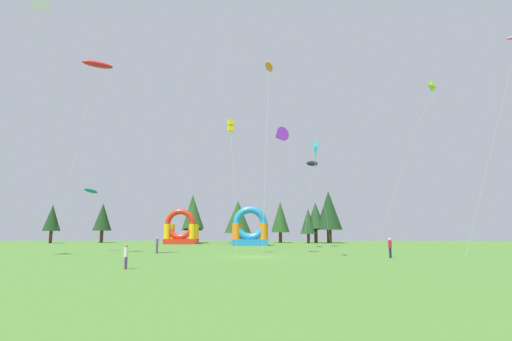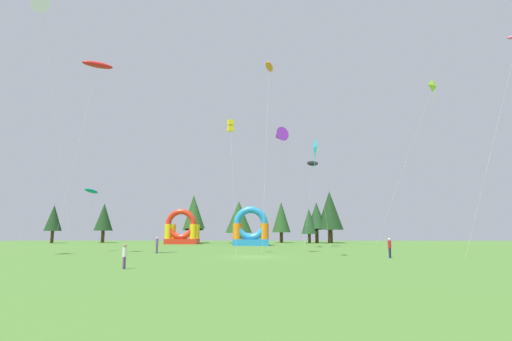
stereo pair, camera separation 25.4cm
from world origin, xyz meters
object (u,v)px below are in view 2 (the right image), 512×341
object	(u,v)px
kite_orange_parafoil	(269,67)
kite_black_parafoil	(313,163)
kite_cyan_diamond	(313,149)
kite_purple_delta	(279,136)
person_near_camera	(390,246)
kite_red_parafoil	(98,65)
person_midfield	(157,244)
kite_teal_parafoil	(91,191)
kite_yellow_box	(231,126)
person_left_edge	(125,254)
inflatable_orange_dome	(251,232)
inflatable_blue_arch	(182,232)
kite_white_delta	(42,6)
kite_lime_diamond	(433,87)

from	to	relation	value
kite_orange_parafoil	kite_black_parafoil	bearing A→B (deg)	50.68
kite_black_parafoil	kite_cyan_diamond	world-z (taller)	kite_black_parafoil
kite_purple_delta	person_near_camera	distance (m)	16.37
kite_red_parafoil	person_midfield	size ratio (longest dim) A/B	11.23
kite_teal_parafoil	person_near_camera	xyz separation A→B (m)	(31.47, -10.24, -5.97)
kite_yellow_box	person_left_edge	size ratio (longest dim) A/B	9.02
kite_black_parafoil	inflatable_orange_dome	bearing A→B (deg)	148.06
kite_red_parafoil	kite_cyan_diamond	xyz separation A→B (m)	(21.32, -1.11, -8.96)
person_left_edge	inflatable_blue_arch	bearing A→B (deg)	24.45
kite_white_delta	person_left_edge	bearing A→B (deg)	-40.51
person_near_camera	inflatable_orange_dome	size ratio (longest dim) A/B	0.28
kite_teal_parafoil	inflatable_orange_dome	size ratio (longest dim) A/B	1.18
kite_orange_parafoil	inflatable_blue_arch	distance (m)	34.34
kite_yellow_box	person_near_camera	xyz separation A→B (m)	(14.61, -4.73, -12.28)
inflatable_blue_arch	kite_black_parafoil	bearing A→B (deg)	-30.15
kite_cyan_diamond	kite_teal_parafoil	bearing A→B (deg)	158.66
inflatable_blue_arch	inflatable_orange_dome	xyz separation A→B (m)	(12.77, -7.01, -0.03)
kite_lime_diamond	inflatable_orange_dome	bearing A→B (deg)	143.78
kite_white_delta	person_near_camera	distance (m)	41.55
kite_teal_parafoil	kite_purple_delta	size ratio (longest dim) A/B	0.55
kite_teal_parafoil	kite_lime_diamond	distance (m)	43.64
kite_black_parafoil	kite_white_delta	bearing A→B (deg)	-143.55
kite_lime_diamond	kite_purple_delta	distance (m)	21.65
kite_yellow_box	inflatable_blue_arch	world-z (taller)	kite_yellow_box
kite_red_parafoil	person_left_edge	bearing A→B (deg)	-56.94
person_midfield	inflatable_orange_dome	size ratio (longest dim) A/B	0.27
person_near_camera	inflatable_orange_dome	distance (m)	32.26
kite_cyan_diamond	inflatable_blue_arch	size ratio (longest dim) A/B	1.70
person_midfield	inflatable_orange_dome	world-z (taller)	inflatable_orange_dome
kite_black_parafoil	kite_yellow_box	world-z (taller)	kite_yellow_box
kite_red_parafoil	person_midfield	bearing A→B (deg)	44.61
kite_teal_parafoil	person_near_camera	size ratio (longest dim) A/B	4.26
inflatable_blue_arch	inflatable_orange_dome	size ratio (longest dim) A/B	1.00
kite_cyan_diamond	inflatable_orange_dome	world-z (taller)	kite_cyan_diamond
kite_red_parafoil	kite_lime_diamond	distance (m)	39.35
kite_teal_parafoil	kite_cyan_diamond	size ratio (longest dim) A/B	0.70
kite_orange_parafoil	inflatable_blue_arch	bearing A→B (deg)	126.90
kite_red_parafoil	inflatable_blue_arch	world-z (taller)	kite_red_parafoil
kite_teal_parafoil	kite_purple_delta	world-z (taller)	kite_purple_delta
inflatable_blue_arch	kite_purple_delta	bearing A→B (deg)	-60.76
person_midfield	person_left_edge	world-z (taller)	person_midfield
kite_black_parafoil	kite_yellow_box	distance (m)	21.60
kite_cyan_diamond	person_near_camera	distance (m)	10.99
kite_white_delta	inflatable_blue_arch	xyz separation A→B (m)	(7.67, 35.07, -23.00)
kite_red_parafoil	inflatable_orange_dome	xyz separation A→B (m)	(14.44, 27.78, -16.71)
kite_cyan_diamond	person_left_edge	world-z (taller)	kite_cyan_diamond
kite_cyan_diamond	inflatable_orange_dome	size ratio (longest dim) A/B	1.70
kite_black_parafoil	kite_lime_diamond	bearing A→B (deg)	-38.91
kite_black_parafoil	kite_yellow_box	size ratio (longest dim) A/B	0.95
person_midfield	kite_teal_parafoil	bearing A→B (deg)	-90.89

